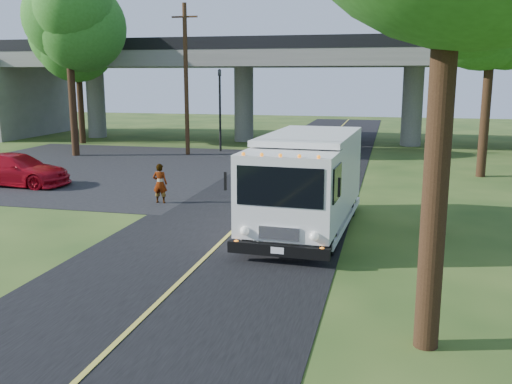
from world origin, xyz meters
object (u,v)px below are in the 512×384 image
(tree_left_lot, at_px, (69,21))
(red_sedan, at_px, (16,170))
(tree_left_far, at_px, (78,37))
(utility_pole, at_px, (186,79))
(traffic_signal, at_px, (220,101))
(pedestrian, at_px, (160,184))
(step_van, at_px, (306,180))

(tree_left_lot, bearing_deg, red_sedan, -75.46)
(tree_left_lot, distance_m, tree_left_far, 6.72)
(utility_pole, xyz_separation_m, tree_left_far, (-9.29, 3.84, 2.86))
(traffic_signal, distance_m, tree_left_lot, 10.01)
(red_sedan, bearing_deg, pedestrian, -102.97)
(tree_left_lot, height_order, red_sedan, tree_left_lot)
(tree_left_far, bearing_deg, traffic_signal, -9.65)
(tree_left_lot, relative_size, tree_left_far, 1.06)
(utility_pole, bearing_deg, traffic_signal, 53.13)
(traffic_signal, height_order, tree_left_far, tree_left_far)
(utility_pole, distance_m, red_sedan, 12.50)
(tree_left_far, relative_size, red_sedan, 2.03)
(utility_pole, height_order, tree_left_lot, tree_left_lot)
(red_sedan, relative_size, pedestrian, 3.17)
(tree_left_lot, distance_m, step_van, 21.90)
(tree_left_far, distance_m, red_sedan, 17.33)
(tree_left_lot, relative_size, red_sedan, 2.16)
(traffic_signal, distance_m, utility_pole, 2.86)
(tree_left_lot, xyz_separation_m, step_van, (16.00, -13.58, -6.26))
(traffic_signal, relative_size, red_sedan, 1.07)
(pedestrian, bearing_deg, red_sedan, -16.63)
(red_sedan, bearing_deg, tree_left_far, 20.60)
(traffic_signal, distance_m, pedestrian, 15.47)
(utility_pole, height_order, tree_left_far, tree_left_far)
(traffic_signal, xyz_separation_m, red_sedan, (-5.45, -13.21, -2.49))
(utility_pole, bearing_deg, step_van, -58.35)
(utility_pole, bearing_deg, red_sedan, -109.41)
(pedestrian, bearing_deg, tree_left_lot, -50.23)
(utility_pole, height_order, step_van, utility_pole)
(utility_pole, xyz_separation_m, pedestrian, (3.70, -13.12, -3.83))
(tree_left_far, xyz_separation_m, step_van, (19.00, -19.58, -5.81))
(traffic_signal, bearing_deg, red_sedan, -112.42)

